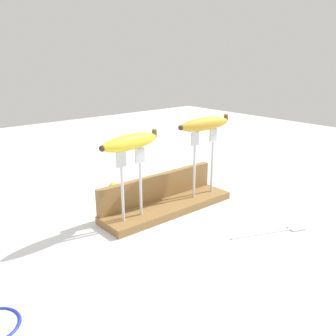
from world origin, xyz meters
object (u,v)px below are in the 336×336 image
at_px(banana_raised_right, 205,124).
at_px(fork_fallen_near, 278,230).
at_px(fork_stand_right, 204,157).
at_px(banana_chunk_near, 115,191).
at_px(fork_stand_left, 131,178).
at_px(banana_raised_left, 130,142).

bearing_deg(banana_raised_right, fork_fallen_near, -91.27).
bearing_deg(fork_stand_right, fork_fallen_near, -91.29).
relative_size(fork_stand_right, banana_chunk_near, 2.97).
distance_m(fork_stand_right, banana_raised_right, 0.09).
bearing_deg(banana_chunk_near, fork_fallen_near, -67.99).
bearing_deg(banana_raised_right, banana_chunk_near, 135.32).
bearing_deg(fork_stand_left, fork_stand_right, -0.00).
relative_size(fork_stand_left, fork_stand_right, 0.93).
relative_size(fork_stand_left, banana_chunk_near, 2.75).
relative_size(fork_stand_right, banana_raised_left, 1.05).
distance_m(fork_fallen_near, banana_chunk_near, 0.47).
height_order(fork_stand_right, banana_raised_left, banana_raised_left).
bearing_deg(banana_raised_right, fork_stand_right, -1.76).
bearing_deg(banana_chunk_near, banana_raised_left, -109.75).
xyz_separation_m(fork_stand_right, fork_fallen_near, (-0.01, -0.26, -0.13)).
bearing_deg(fork_stand_left, banana_raised_right, 0.00).
xyz_separation_m(fork_fallen_near, banana_chunk_near, (-0.18, 0.43, 0.02)).
xyz_separation_m(banana_raised_left, banana_raised_right, (0.25, 0.00, 0.01)).
xyz_separation_m(fork_stand_right, banana_raised_right, (-0.00, 0.00, 0.09)).
bearing_deg(fork_stand_right, banana_raised_left, -180.00).
bearing_deg(banana_chunk_near, fork_stand_left, -109.73).
xyz_separation_m(banana_raised_right, banana_chunk_near, (-0.18, 0.18, -0.20)).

